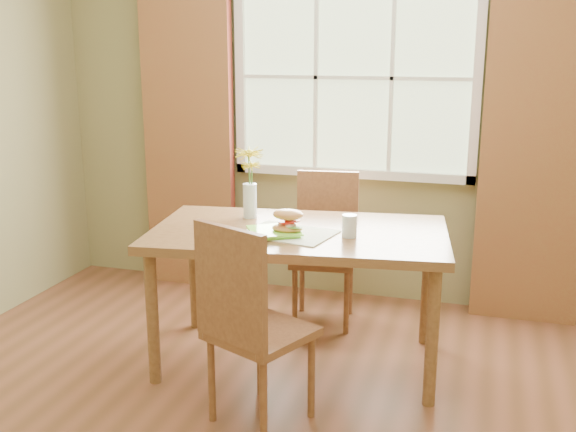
{
  "coord_description": "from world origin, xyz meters",
  "views": [
    {
      "loc": [
        0.88,
        -2.53,
        1.71
      ],
      "look_at": [
        -0.1,
        0.73,
        0.84
      ],
      "focal_mm": 42.0,
      "sensor_mm": 36.0,
      "label": 1
    }
  ],
  "objects_px": {
    "chair_far": "(325,241)",
    "dining_table": "(299,244)",
    "croissant_sandwich": "(288,221)",
    "water_glass": "(349,226)",
    "flower_vase": "(250,176)",
    "chair_near": "(248,318)"
  },
  "relations": [
    {
      "from": "chair_far",
      "to": "dining_table",
      "type": "bearing_deg",
      "value": -96.61
    },
    {
      "from": "croissant_sandwich",
      "to": "water_glass",
      "type": "xyz_separation_m",
      "value": [
        0.31,
        0.07,
        -0.02
      ]
    },
    {
      "from": "chair_far",
      "to": "croissant_sandwich",
      "type": "bearing_deg",
      "value": -98.42
    },
    {
      "from": "croissant_sandwich",
      "to": "water_glass",
      "type": "bearing_deg",
      "value": 9.1
    },
    {
      "from": "dining_table",
      "to": "flower_vase",
      "type": "bearing_deg",
      "value": 145.23
    },
    {
      "from": "dining_table",
      "to": "water_glass",
      "type": "relative_size",
      "value": 14.34
    },
    {
      "from": "dining_table",
      "to": "flower_vase",
      "type": "distance_m",
      "value": 0.49
    },
    {
      "from": "croissant_sandwich",
      "to": "flower_vase",
      "type": "distance_m",
      "value": 0.46
    },
    {
      "from": "chair_near",
      "to": "flower_vase",
      "type": "distance_m",
      "value": 1.03
    },
    {
      "from": "chair_far",
      "to": "water_glass",
      "type": "bearing_deg",
      "value": -74.94
    },
    {
      "from": "chair_near",
      "to": "flower_vase",
      "type": "height_order",
      "value": "flower_vase"
    },
    {
      "from": "chair_near",
      "to": "chair_far",
      "type": "relative_size",
      "value": 1.04
    },
    {
      "from": "dining_table",
      "to": "chair_far",
      "type": "relative_size",
      "value": 1.76
    },
    {
      "from": "croissant_sandwich",
      "to": "flower_vase",
      "type": "bearing_deg",
      "value": 132.1
    },
    {
      "from": "chair_far",
      "to": "water_glass",
      "type": "xyz_separation_m",
      "value": [
        0.29,
        -0.71,
        0.3
      ]
    },
    {
      "from": "dining_table",
      "to": "chair_near",
      "type": "bearing_deg",
      "value": -100.24
    },
    {
      "from": "chair_near",
      "to": "croissant_sandwich",
      "type": "xyz_separation_m",
      "value": [
        0.01,
        0.57,
        0.3
      ]
    },
    {
      "from": "dining_table",
      "to": "chair_far",
      "type": "distance_m",
      "value": 0.67
    },
    {
      "from": "dining_table",
      "to": "croissant_sandwich",
      "type": "xyz_separation_m",
      "value": [
        -0.02,
        -0.13,
        0.16
      ]
    },
    {
      "from": "dining_table",
      "to": "croissant_sandwich",
      "type": "height_order",
      "value": "croissant_sandwich"
    },
    {
      "from": "chair_near",
      "to": "water_glass",
      "type": "bearing_deg",
      "value": 87.87
    },
    {
      "from": "dining_table",
      "to": "flower_vase",
      "type": "xyz_separation_m",
      "value": [
        -0.34,
        0.17,
        0.32
      ]
    }
  ]
}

